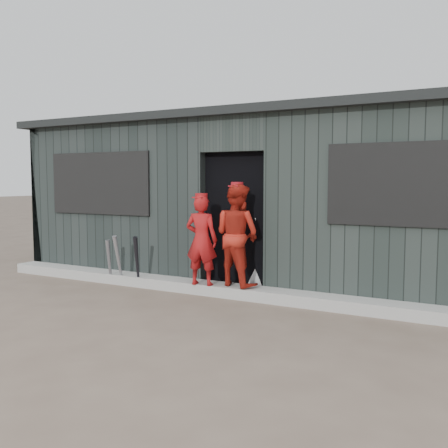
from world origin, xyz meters
The scene contains 9 objects.
ground centered at (0.00, 0.00, 0.00)m, with size 80.00×80.00×0.00m, color brown.
curb centered at (0.00, 1.82, 0.07)m, with size 8.00×0.36×0.15m, color #9A9A95.
bat_left centered at (-1.73, 1.63, 0.39)m, with size 0.07×0.07×0.80m, color gray.
bat_mid centered at (-1.92, 1.64, 0.35)m, with size 0.07×0.07×0.69m, color gray.
bat_right centered at (-1.38, 1.63, 0.39)m, with size 0.07×0.07×0.80m, color black.
player_red_left centered at (-0.28, 1.67, 0.77)m, with size 0.45×0.30×1.25m, color #9F1314.
player_red_right centered at (0.17, 1.87, 0.85)m, with size 0.68×0.53×1.40m, color #AB2115.
player_grey_back centered at (0.31, 2.30, 0.59)m, with size 0.58×0.37×1.18m, color #BBBBBB.
dugout centered at (0.00, 3.50, 1.29)m, with size 8.30×3.30×2.62m.
Camera 1 is at (3.23, -4.20, 1.60)m, focal length 40.00 mm.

